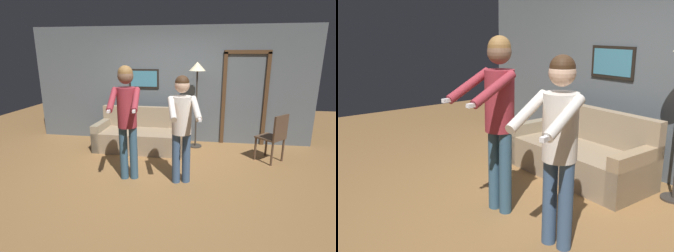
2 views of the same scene
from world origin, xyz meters
TOP-DOWN VIEW (x-y plane):
  - ground_plane at (0.00, 0.00)m, footprint 12.00×12.00m
  - back_wall_assembly at (0.02, 1.92)m, footprint 6.40×0.10m
  - couch at (-0.50, 1.22)m, footprint 1.91×0.88m
  - torchiere_lamp at (0.65, 1.52)m, footprint 0.35×0.35m
  - person_standing_left at (-0.35, -0.22)m, footprint 0.51×0.75m
  - person_standing_right at (0.51, -0.22)m, footprint 0.53×0.67m
  - dining_chair_distant at (2.15, 0.86)m, footprint 0.59×0.59m

SIDE VIEW (x-z plane):
  - ground_plane at x=0.00m, z-range 0.00..0.00m
  - couch at x=-0.50m, z-range -0.16..0.71m
  - dining_chair_distant at x=2.15m, z-range 0.06..0.99m
  - person_standing_right at x=0.51m, z-range 0.18..1.87m
  - person_standing_left at x=-0.35m, z-range 0.21..2.04m
  - back_wall_assembly at x=0.02m, z-range 0.00..2.60m
  - torchiere_lamp at x=0.65m, z-range 0.63..2.47m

